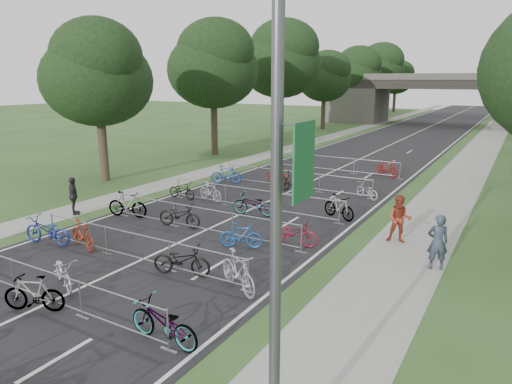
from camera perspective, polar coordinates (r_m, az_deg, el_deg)
road at (r=55.18m, az=18.68°, el=6.66°), size 11.00×140.00×0.01m
sidewalk_right at (r=54.11m, az=26.99°, el=5.75°), size 3.00×140.00×0.01m
sidewalk_left at (r=57.19m, az=11.28°, el=7.35°), size 2.00×140.00×0.01m
lane_markings at (r=55.18m, az=18.67°, el=6.65°), size 0.12×140.00×0.00m
overpass_bridge at (r=69.62m, az=21.59°, el=10.71°), size 31.00×8.00×7.05m
lamppost at (r=6.69m, az=2.76°, el=-3.68°), size 0.61×0.65×8.21m
tree_left_0 at (r=29.96m, az=-19.21°, el=13.55°), size 6.72×6.72×10.25m
tree_left_1 at (r=38.89m, az=-5.33°, el=15.35°), size 7.56×7.56×11.53m
tree_left_2 at (r=49.15m, az=3.17°, el=16.03°), size 8.40×8.40×12.81m
tree_left_3 at (r=60.02m, az=8.61°, el=13.96°), size 6.72×6.72×10.25m
tree_left_4 at (r=71.28m, az=12.39°, el=14.43°), size 7.56×7.56×11.53m
tree_left_5 at (r=82.76m, az=15.15°, el=14.73°), size 8.40×8.40×12.81m
tree_left_6 at (r=94.34m, az=17.13°, el=13.46°), size 6.72×6.72×10.25m
barrier_row_1 at (r=14.60m, az=-24.90°, el=-10.67°), size 9.70×0.08×1.10m
barrier_row_2 at (r=16.68m, az=-14.72°, el=-6.73°), size 9.70×0.08×1.10m
barrier_row_3 at (r=19.37m, az=-6.77°, el=-3.46°), size 9.70×0.08×1.10m
barrier_row_4 at (r=22.54m, az=-0.62°, el=-0.86°), size 9.70×0.08×1.10m
barrier_row_5 at (r=26.83m, az=4.92°, el=1.49°), size 9.70×0.08×1.10m
barrier_row_6 at (r=32.24m, az=9.57°, el=3.46°), size 9.70×0.08×1.10m
bike_5 at (r=15.48m, az=-22.93°, el=-9.23°), size 2.02×1.41×1.00m
bike_6 at (r=14.31m, az=-26.02°, el=-11.35°), size 1.82×1.20×1.07m
bike_7 at (r=11.70m, az=-11.52°, el=-15.79°), size 2.14×0.81×1.11m
bike_8 at (r=19.59m, az=-24.67°, el=-4.43°), size 2.23×1.11×1.12m
bike_9 at (r=18.59m, az=-20.89°, el=-5.01°), size 1.93×0.99×1.12m
bike_10 at (r=15.32m, az=-9.27°, el=-8.43°), size 2.09×1.24×1.03m
bike_11 at (r=14.04m, az=-2.26°, el=-9.93°), size 2.10×1.55×1.25m
bike_12 at (r=22.10m, az=-15.78°, el=-1.54°), size 2.10×1.02×1.21m
bike_13 at (r=20.14m, az=-9.54°, el=-2.92°), size 2.10×1.00×1.06m
bike_14 at (r=17.47m, az=-1.87°, el=-5.48°), size 1.71×1.04×0.99m
bike_15 at (r=17.77m, az=4.68°, el=-5.14°), size 2.02×1.00×1.02m
bike_16 at (r=24.92m, az=-9.24°, el=0.19°), size 1.78×0.70×0.92m
bike_17 at (r=24.27m, az=-5.74°, el=0.04°), size 1.73×0.80×1.01m
bike_18 at (r=21.53m, az=-0.29°, el=-1.59°), size 2.16×1.13×1.08m
bike_19 at (r=21.38m, az=10.32°, el=-1.89°), size 1.90×1.21×1.11m
bike_20 at (r=28.19m, az=-3.76°, el=2.17°), size 1.91×1.39×1.14m
bike_21 at (r=28.37m, az=2.67°, el=2.11°), size 1.99×1.09×0.99m
bike_22 at (r=26.07m, az=4.63°, el=1.24°), size 2.05×1.02×1.19m
bike_23 at (r=25.33m, az=13.69°, el=0.16°), size 1.74×1.41×0.89m
bike_27 at (r=31.31m, az=16.04°, el=2.89°), size 2.01×1.44×1.19m
pedestrian_a at (r=16.59m, az=21.75°, el=-5.86°), size 0.83×0.72×1.93m
pedestrian_b at (r=18.76m, az=17.50°, el=-3.28°), size 1.06×0.90×1.91m
pedestrian_c at (r=23.27m, az=-21.86°, el=-0.49°), size 1.11×1.01×1.81m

